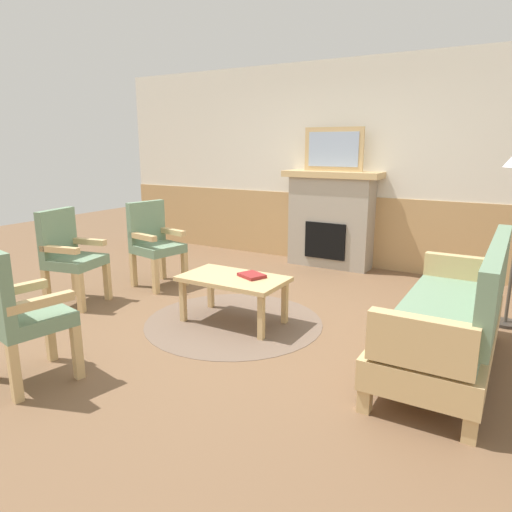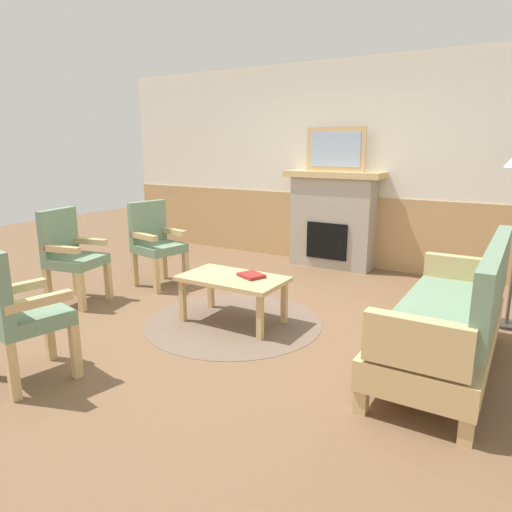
% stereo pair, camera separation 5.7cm
% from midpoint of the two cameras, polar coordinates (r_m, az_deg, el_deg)
% --- Properties ---
extents(ground_plane, '(14.00, 14.00, 0.00)m').
position_cam_midpoint_polar(ground_plane, '(4.43, -2.68, -7.85)').
color(ground_plane, brown).
extents(wall_back, '(7.20, 0.14, 2.70)m').
position_cam_midpoint_polar(wall_back, '(6.47, 10.00, 10.64)').
color(wall_back, silver).
rests_on(wall_back, ground_plane).
extents(fireplace, '(1.30, 0.44, 1.28)m').
position_cam_midpoint_polar(fireplace, '(6.30, 8.96, 4.59)').
color(fireplace, '#A39989').
rests_on(fireplace, ground_plane).
extents(framed_picture, '(0.80, 0.04, 0.56)m').
position_cam_midpoint_polar(framed_picture, '(6.23, 9.27, 12.86)').
color(framed_picture, tan).
rests_on(framed_picture, fireplace).
extents(couch, '(0.70, 1.80, 0.98)m').
position_cam_midpoint_polar(couch, '(3.62, 22.44, -7.18)').
color(couch, tan).
rests_on(couch, ground_plane).
extents(coffee_table, '(0.96, 0.56, 0.44)m').
position_cam_midpoint_polar(coffee_table, '(4.26, -3.19, -3.28)').
color(coffee_table, tan).
rests_on(coffee_table, ground_plane).
extents(round_rug, '(1.66, 1.66, 0.01)m').
position_cam_midpoint_polar(round_rug, '(4.38, -3.12, -8.07)').
color(round_rug, brown).
rests_on(round_rug, ground_plane).
extents(book_on_table, '(0.28, 0.25, 0.03)m').
position_cam_midpoint_polar(book_on_table, '(4.23, -0.91, -2.40)').
color(book_on_table, maroon).
rests_on(book_on_table, coffee_table).
extents(armchair_near_fireplace, '(0.56, 0.56, 0.98)m').
position_cam_midpoint_polar(armchair_near_fireplace, '(5.51, -12.77, 1.92)').
color(armchair_near_fireplace, tan).
rests_on(armchair_near_fireplace, ground_plane).
extents(armchair_by_window_left, '(0.56, 0.56, 0.98)m').
position_cam_midpoint_polar(armchair_by_window_left, '(5.13, -22.36, 0.39)').
color(armchair_by_window_left, tan).
rests_on(armchair_by_window_left, ground_plane).
extents(armchair_front_left, '(0.57, 0.57, 0.98)m').
position_cam_midpoint_polar(armchair_front_left, '(3.52, -27.76, -5.88)').
color(armchair_front_left, tan).
rests_on(armchair_front_left, ground_plane).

